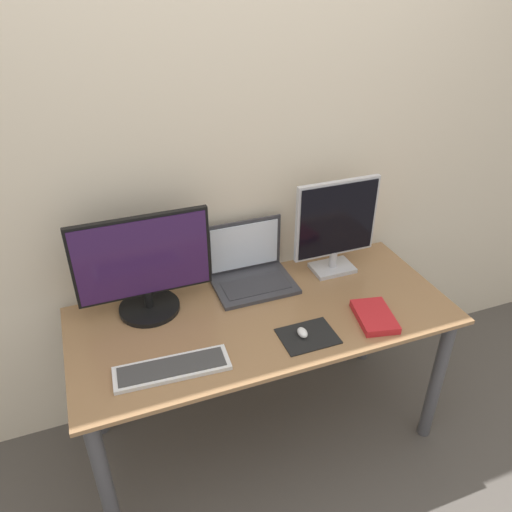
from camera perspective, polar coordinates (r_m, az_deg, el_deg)
The scene contains 10 objects.
ground_plane at distance 2.41m, azimuth 4.09°, elevation -25.24°, with size 12.00×12.00×0.00m, color #4C4742.
wall_back at distance 2.16m, azimuth -3.03°, elevation 10.85°, with size 7.00×0.05×2.50m.
desk at distance 2.16m, azimuth 0.89°, elevation -9.31°, with size 1.58×0.69×0.72m.
monitor_left at distance 2.04m, azimuth -12.69°, elevation -1.24°, with size 0.55×0.25×0.43m.
monitor_right at distance 2.27m, azimuth 9.14°, elevation 3.49°, with size 0.39×0.14×0.45m.
laptop at distance 2.25m, azimuth -0.68°, elevation -1.43°, with size 0.35×0.26×0.27m.
keyboard at distance 1.86m, azimuth -9.57°, elevation -12.54°, with size 0.42×0.15×0.02m.
mousepad at distance 1.98m, azimuth 5.95°, elevation -9.09°, with size 0.22×0.17×0.00m.
mouse at distance 1.97m, azimuth 5.33°, elevation -8.71°, with size 0.04×0.06×0.03m.
book at distance 2.10m, azimuth 13.39°, elevation -6.74°, with size 0.18×0.24×0.03m.
Camera 1 is at (-0.61, -1.17, 2.01)m, focal length 35.00 mm.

